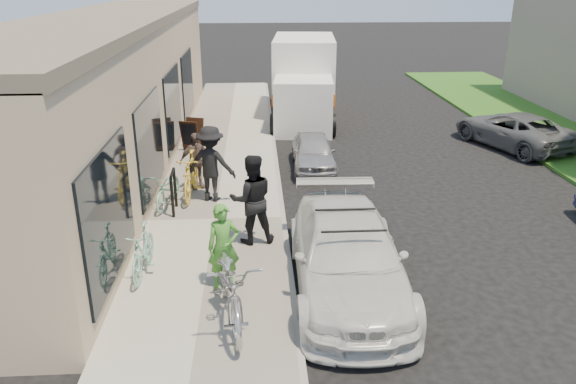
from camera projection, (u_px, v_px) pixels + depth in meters
name	position (u px, v px, depth m)	size (l,w,h in m)	color
ground	(317.00, 292.00, 10.02)	(120.00, 120.00, 0.00)	black
sidewalk	(215.00, 222.00, 12.68)	(3.00, 34.00, 0.15)	#A6A395
curb	(283.00, 220.00, 12.76)	(0.12, 34.00, 0.13)	gray
storefront	(111.00, 91.00, 16.40)	(3.60, 20.00, 4.22)	tan
bike_rack	(173.00, 188.00, 12.82)	(0.08, 0.70, 0.98)	black
sandwich_board	(192.00, 134.00, 17.46)	(0.74, 0.74, 0.96)	black
sedan_white	(347.00, 255.00, 9.85)	(2.04, 4.75, 1.40)	silver
sedan_silver	(313.00, 152.00, 16.20)	(1.19, 2.96, 1.01)	#9E9EA3
moving_truck	(304.00, 83.00, 21.90)	(2.84, 6.33, 3.02)	white
far_car_gray	(513.00, 130.00, 18.26)	(1.90, 4.13, 1.15)	#505255
tandem_bike	(231.00, 286.00, 8.76)	(0.80, 2.29, 1.20)	#A9A9AB
woman_rider	(224.00, 246.00, 9.66)	(0.56, 0.37, 1.53)	#448E2F
man_standing	(252.00, 199.00, 11.25)	(0.91, 0.71, 1.86)	black
cruiser_bike_a	(143.00, 251.00, 10.19)	(0.43, 1.51, 0.91)	#84C5AD
cruiser_bike_b	(168.00, 188.00, 13.27)	(0.55, 1.59, 0.83)	#84C5AD
cruiser_bike_c	(191.00, 175.00, 13.74)	(0.52, 1.83, 1.10)	gold
bystander_a	(211.00, 164.00, 13.40)	(1.19, 0.68, 1.84)	black
bystander_b	(195.00, 161.00, 14.22)	(0.86, 0.36, 1.46)	brown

